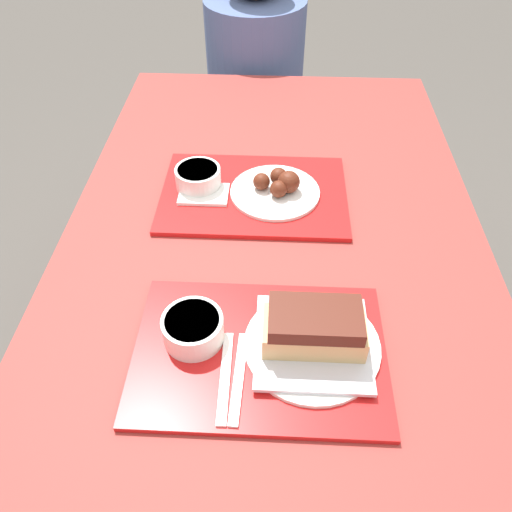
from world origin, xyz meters
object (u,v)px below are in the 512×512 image
at_px(tray_near, 260,352).
at_px(brisket_sandwich_plate, 313,334).
at_px(wings_plate_far, 278,187).
at_px(person_seated_across, 255,59).
at_px(bowl_coleslaw_far, 198,177).
at_px(bowl_coleslaw_near, 193,328).
at_px(tray_far, 254,194).

relative_size(tray_near, brisket_sandwich_plate, 1.84).
height_order(tray_near, wings_plate_far, wings_plate_far).
distance_m(brisket_sandwich_plate, person_seated_across, 1.29).
xyz_separation_m(brisket_sandwich_plate, person_seated_across, (-0.16, 1.27, -0.09)).
distance_m(brisket_sandwich_plate, wings_plate_far, 0.43).
relative_size(tray_near, person_seated_across, 0.60).
xyz_separation_m(bowl_coleslaw_far, wings_plate_far, (0.19, -0.02, -0.01)).
bearing_deg(wings_plate_far, bowl_coleslaw_far, 175.00).
xyz_separation_m(brisket_sandwich_plate, wings_plate_far, (-0.06, 0.42, -0.02)).
relative_size(tray_near, bowl_coleslaw_near, 4.08).
distance_m(tray_near, bowl_coleslaw_far, 0.48).
height_order(brisket_sandwich_plate, wings_plate_far, brisket_sandwich_plate).
bearing_deg(person_seated_across, brisket_sandwich_plate, -82.89).
bearing_deg(tray_near, wings_plate_far, 86.91).
relative_size(bowl_coleslaw_near, wings_plate_far, 0.51).
relative_size(tray_far, wings_plate_far, 2.08).
xyz_separation_m(tray_far, brisket_sandwich_plate, (0.12, -0.42, 0.04)).
distance_m(tray_near, person_seated_across, 1.29).
bearing_deg(wings_plate_far, person_seated_across, 96.31).
bearing_deg(tray_far, tray_near, -85.80).
distance_m(wings_plate_far, person_seated_across, 0.86).
bearing_deg(tray_near, bowl_coleslaw_far, 109.73).
distance_m(bowl_coleslaw_near, wings_plate_far, 0.44).
height_order(bowl_coleslaw_near, bowl_coleslaw_far, same).
bearing_deg(bowl_coleslaw_near, tray_far, 78.76).
xyz_separation_m(tray_near, bowl_coleslaw_far, (-0.16, 0.45, 0.03)).
height_order(brisket_sandwich_plate, person_seated_across, person_seated_across).
bearing_deg(tray_near, brisket_sandwich_plate, 7.96).
xyz_separation_m(tray_far, person_seated_across, (-0.04, 0.85, -0.05)).
relative_size(tray_far, bowl_coleslaw_near, 4.08).
height_order(tray_near, person_seated_across, person_seated_across).
height_order(bowl_coleslaw_far, wings_plate_far, wings_plate_far).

